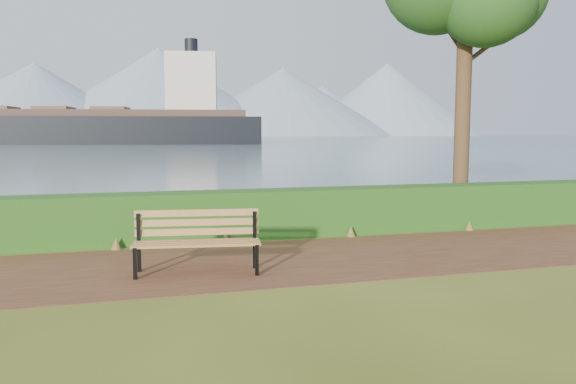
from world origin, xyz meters
name	(u,v)px	position (x,y,z in m)	size (l,w,h in m)	color
ground	(310,263)	(0.00, 0.00, 0.00)	(140.00, 140.00, 0.00)	#465718
path	(304,259)	(0.00, 0.30, 0.01)	(40.00, 3.40, 0.01)	#4F281B
hedge	(272,213)	(0.00, 2.60, 0.50)	(32.00, 0.85, 1.00)	#164D16
water	(134,138)	(0.00, 260.00, 0.01)	(700.00, 510.00, 0.00)	#415C69
mountains	(117,96)	(-9.17, 406.05, 27.70)	(585.00, 190.00, 70.00)	#7E92A8
bench	(197,237)	(-1.92, -0.12, 0.57)	(2.03, 0.86, 0.99)	black
cargo_ship	(83,127)	(-11.13, 106.86, 3.34)	(74.77, 24.49, 22.43)	black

